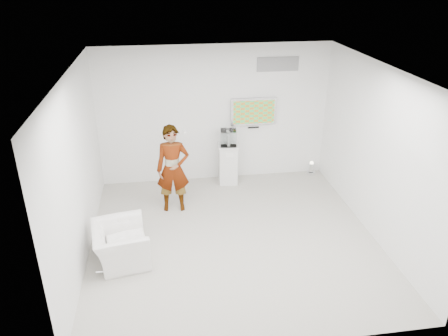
# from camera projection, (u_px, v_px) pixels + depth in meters

# --- Properties ---
(room) EXTENTS (5.01, 5.01, 3.00)m
(room) POSITION_uv_depth(u_px,v_px,m) (234.00, 162.00, 7.19)
(room) COLOR #ACAA9D
(room) RESTS_ON ground
(tv) EXTENTS (1.00, 0.08, 0.60)m
(tv) POSITION_uv_depth(u_px,v_px,m) (254.00, 112.00, 9.47)
(tv) COLOR silver
(tv) RESTS_ON room
(logo_decal) EXTENTS (0.90, 0.02, 0.30)m
(logo_decal) POSITION_uv_depth(u_px,v_px,m) (278.00, 64.00, 9.15)
(logo_decal) COLOR gray
(logo_decal) RESTS_ON room
(person) EXTENTS (0.65, 0.45, 1.75)m
(person) POSITION_uv_depth(u_px,v_px,m) (173.00, 169.00, 8.40)
(person) COLOR white
(person) RESTS_ON room
(armchair) EXTENTS (1.00, 1.10, 0.63)m
(armchair) POSITION_uv_depth(u_px,v_px,m) (121.00, 244.00, 7.10)
(armchair) COLOR white
(armchair) RESTS_ON room
(pedestal) EXTENTS (0.47, 0.47, 0.90)m
(pedestal) POSITION_uv_depth(u_px,v_px,m) (228.00, 164.00, 9.65)
(pedestal) COLOR silver
(pedestal) RESTS_ON room
(floor_uplight) EXTENTS (0.25, 0.25, 0.31)m
(floor_uplight) POSITION_uv_depth(u_px,v_px,m) (311.00, 168.00, 10.14)
(floor_uplight) COLOR white
(floor_uplight) RESTS_ON room
(vitrine) EXTENTS (0.37, 0.37, 0.33)m
(vitrine) POSITION_uv_depth(u_px,v_px,m) (228.00, 138.00, 9.39)
(vitrine) COLOR silver
(vitrine) RESTS_ON pedestal
(console) EXTENTS (0.06, 0.17, 0.24)m
(console) POSITION_uv_depth(u_px,v_px,m) (228.00, 140.00, 9.41)
(console) COLOR silver
(console) RESTS_ON pedestal
(wii_remote) EXTENTS (0.05, 0.15, 0.04)m
(wii_remote) POSITION_uv_depth(u_px,v_px,m) (184.00, 132.00, 8.27)
(wii_remote) COLOR silver
(wii_remote) RESTS_ON person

